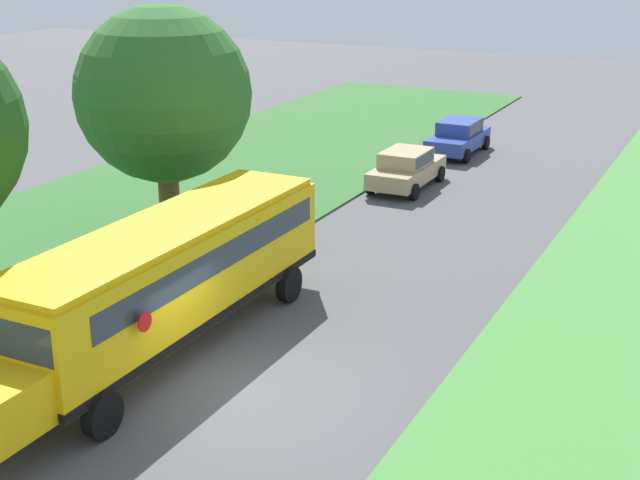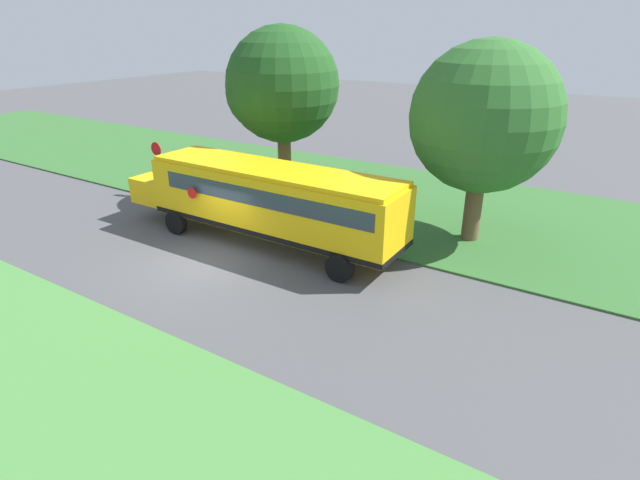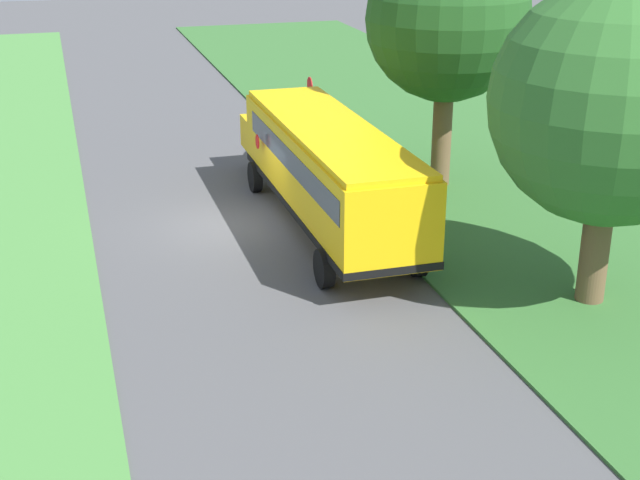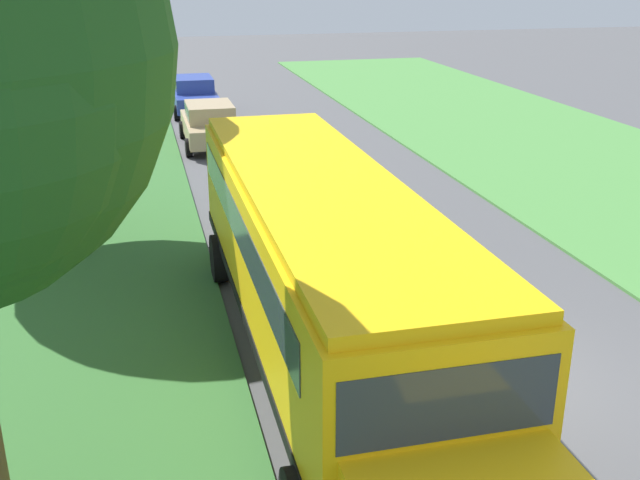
% 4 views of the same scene
% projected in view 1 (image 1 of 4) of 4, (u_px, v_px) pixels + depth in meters
% --- Properties ---
extents(ground_plane, '(120.00, 120.00, 0.00)m').
position_uv_depth(ground_plane, '(238.00, 390.00, 19.94)').
color(ground_plane, '#4C4C4F').
extents(school_bus, '(2.85, 12.42, 3.16)m').
position_uv_depth(school_bus, '(164.00, 276.00, 21.32)').
color(school_bus, yellow).
rests_on(school_bus, ground).
extents(car_tan_nearest, '(2.02, 4.40, 1.56)m').
position_uv_depth(car_tan_nearest, '(406.00, 167.00, 35.47)').
color(car_tan_nearest, tan).
rests_on(car_tan_nearest, ground).
extents(car_blue_middle, '(2.02, 4.40, 1.56)m').
position_uv_depth(car_blue_middle, '(459.00, 135.00, 41.01)').
color(car_blue_middle, '#283D93').
rests_on(car_blue_middle, ground).
extents(oak_tree_roadside_mid, '(5.57, 5.57, 7.69)m').
position_uv_depth(oak_tree_roadside_mid, '(157.00, 95.00, 27.84)').
color(oak_tree_roadside_mid, brown).
rests_on(oak_tree_roadside_mid, ground).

